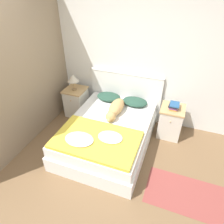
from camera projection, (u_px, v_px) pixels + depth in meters
ground_plane at (76, 190)px, 2.91m from camera, size 16.00×16.00×0.00m
wall_back at (124, 58)px, 3.82m from camera, size 9.00×0.06×2.55m
wall_side_left at (29, 69)px, 3.38m from camera, size 0.06×3.10×2.55m
bed at (108, 133)px, 3.59m from camera, size 1.42×1.90×0.49m
headboard at (125, 94)px, 4.17m from camera, size 1.50×0.06×1.02m
nightstand_left at (76, 102)px, 4.34m from camera, size 0.43×0.45×0.61m
nightstand_right at (170, 121)px, 3.76m from camera, size 0.43×0.45×0.61m
pillow_left at (109, 97)px, 4.05m from camera, size 0.49×0.34×0.12m
pillow_right at (135, 102)px, 3.89m from camera, size 0.49×0.34×0.12m
quilt at (96, 139)px, 3.05m from camera, size 1.29×0.83×0.09m
dog at (116, 109)px, 3.63m from camera, size 0.24×0.77×0.20m
book_stack at (174, 106)px, 3.55m from camera, size 0.18×0.21×0.10m
table_lamp at (73, 78)px, 4.00m from camera, size 0.23×0.23×0.34m
rug at (190, 196)px, 2.84m from camera, size 1.25×0.65×0.00m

